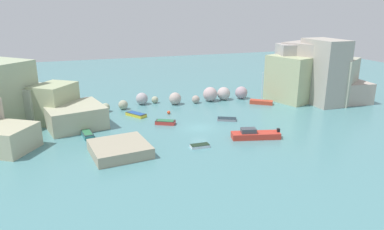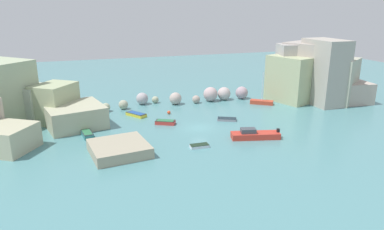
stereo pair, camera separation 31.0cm
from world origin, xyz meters
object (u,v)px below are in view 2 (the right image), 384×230
at_px(moored_boat_2, 262,102).
at_px(moored_boat_4, 136,114).
at_px(moored_boat_1, 255,135).
at_px(moored_boat_3, 199,146).
at_px(moored_boat_5, 227,119).
at_px(channel_buoy, 169,112).
at_px(moored_boat_6, 165,122).
at_px(stone_dock, 119,149).
at_px(moored_boat_0, 87,134).

bearing_deg(moored_boat_2, moored_boat_4, 35.37).
xyz_separation_m(moored_boat_1, moored_boat_3, (-8.50, -0.69, -0.32)).
distance_m(moored_boat_4, moored_boat_5, 15.36).
relative_size(channel_buoy, moored_boat_6, 0.18).
height_order(stone_dock, moored_boat_5, stone_dock).
xyz_separation_m(stone_dock, moored_boat_1, (18.80, -0.55, -0.16)).
relative_size(stone_dock, moored_boat_0, 1.89).
xyz_separation_m(moored_boat_2, moored_boat_6, (-20.37, -5.84, -0.07)).
bearing_deg(stone_dock, moored_boat_6, 48.56).
xyz_separation_m(moored_boat_2, moored_boat_3, (-18.52, -16.65, -0.20)).
relative_size(moored_boat_0, moored_boat_2, 0.60).
bearing_deg(moored_boat_0, moored_boat_4, -56.42).
distance_m(moored_boat_0, moored_boat_1, 23.88).
xyz_separation_m(moored_boat_0, moored_boat_5, (21.99, 0.38, -0.15)).
bearing_deg(moored_boat_0, channel_buoy, -71.92).
bearing_deg(moored_boat_3, moored_boat_6, 100.79).
bearing_deg(moored_boat_0, stone_dock, -163.67).
height_order(moored_boat_0, moored_boat_6, moored_boat_0).
relative_size(moored_boat_1, moored_boat_6, 2.10).
relative_size(channel_buoy, moored_boat_5, 0.18).
distance_m(moored_boat_1, moored_boat_6, 14.48).
relative_size(moored_boat_5, moored_boat_6, 0.99).
bearing_deg(moored_boat_2, stone_dock, 63.28).
bearing_deg(moored_boat_3, moored_boat_5, 50.28).
height_order(moored_boat_1, moored_boat_2, moored_boat_2).
xyz_separation_m(moored_boat_0, moored_boat_1, (22.36, -8.36, 0.16)).
xyz_separation_m(stone_dock, channel_buoy, (10.39, 14.71, -0.39)).
bearing_deg(channel_buoy, moored_boat_4, 173.84).
bearing_deg(channel_buoy, moored_boat_6, -110.72).
distance_m(channel_buoy, moored_boat_1, 17.43).
bearing_deg(moored_boat_1, moored_boat_6, -30.44).
height_order(moored_boat_1, moored_boat_5, moored_boat_1).
distance_m(moored_boat_0, moored_boat_3, 16.56).
relative_size(stone_dock, moored_boat_3, 2.75).
distance_m(channel_buoy, moored_boat_0, 15.57).
xyz_separation_m(moored_boat_1, moored_boat_2, (10.02, 15.96, -0.12)).
height_order(stone_dock, moored_boat_6, stone_dock).
distance_m(stone_dock, moored_boat_2, 32.67).
bearing_deg(stone_dock, moored_boat_3, -6.89).
bearing_deg(channel_buoy, moored_boat_2, 2.15).
bearing_deg(moored_boat_6, stone_dock, -103.70).
height_order(moored_boat_0, moored_boat_4, moored_boat_0).
distance_m(channel_buoy, moored_boat_3, 15.96).
relative_size(moored_boat_2, moored_boat_3, 2.43).
bearing_deg(moored_boat_6, moored_boat_1, -16.60).
bearing_deg(stone_dock, moored_boat_4, 72.53).
xyz_separation_m(stone_dock, moored_boat_6, (8.44, 9.56, -0.35)).
relative_size(moored_boat_2, moored_boat_4, 1.57).
bearing_deg(moored_boat_5, moored_boat_2, -119.15).
bearing_deg(moored_boat_1, moored_boat_3, 18.54).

